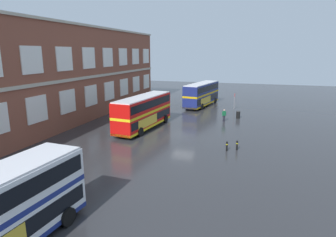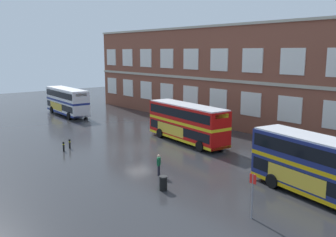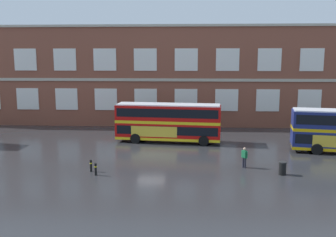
{
  "view_description": "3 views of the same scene",
  "coord_description": "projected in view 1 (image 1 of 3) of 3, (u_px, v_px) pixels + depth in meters",
  "views": [
    {
      "loc": [
        -31.36,
        -8.0,
        9.37
      ],
      "look_at": [
        -0.78,
        1.62,
        1.99
      ],
      "focal_mm": 30.89,
      "sensor_mm": 36.0,
      "label": 1
    },
    {
      "loc": [
        30.07,
        -21.12,
        9.65
      ],
      "look_at": [
        1.66,
        2.51,
        2.96
      ],
      "focal_mm": 39.85,
      "sensor_mm": 36.0,
      "label": 2
    },
    {
      "loc": [
        3.41,
        -34.08,
        9.08
      ],
      "look_at": [
        1.35,
        3.56,
        2.83
      ],
      "focal_mm": 40.58,
      "sensor_mm": 36.0,
      "label": 3
    }
  ],
  "objects": [
    {
      "name": "brick_terminal_building",
      "position": [
        38.0,
        77.0,
        35.49
      ],
      "size": [
        56.61,
        8.19,
        12.94
      ],
      "color": "brown",
      "rests_on": "ground"
    },
    {
      "name": "station_litter_bin",
      "position": [
        238.0,
        115.0,
        41.82
      ],
      "size": [
        0.6,
        0.6,
        1.03
      ],
      "color": "black",
      "rests_on": "ground"
    },
    {
      "name": "double_decker_far",
      "position": [
        202.0,
        94.0,
        51.04
      ],
      "size": [
        11.28,
        4.38,
        4.07
      ],
      "color": "navy",
      "rests_on": "ground"
    },
    {
      "name": "double_decker_middle",
      "position": [
        144.0,
        112.0,
        35.89
      ],
      "size": [
        11.2,
        3.67,
        4.07
      ],
      "color": "red",
      "rests_on": "ground"
    },
    {
      "name": "bus_stand_flag",
      "position": [
        234.0,
        100.0,
        48.22
      ],
      "size": [
        0.44,
        0.1,
        2.7
      ],
      "color": "slate",
      "rests_on": "ground"
    },
    {
      "name": "ground_plane",
      "position": [
        167.0,
        133.0,
        34.18
      ],
      "size": [
        120.0,
        120.0,
        0.0
      ],
      "primitive_type": "plane",
      "color": "#2B2B2D"
    },
    {
      "name": "waiting_passenger",
      "position": [
        224.0,
        115.0,
        39.74
      ],
      "size": [
        0.49,
        0.56,
        1.7
      ],
      "color": "black",
      "rests_on": "ground"
    },
    {
      "name": "safety_bollard_east",
      "position": [
        237.0,
        145.0,
        28.2
      ],
      "size": [
        0.19,
        0.19,
        0.95
      ],
      "color": "black",
      "rests_on": "ground"
    },
    {
      "name": "safety_bollard_west",
      "position": [
        227.0,
        146.0,
        27.91
      ],
      "size": [
        0.19,
        0.19,
        0.95
      ],
      "color": "black",
      "rests_on": "ground"
    }
  ]
}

